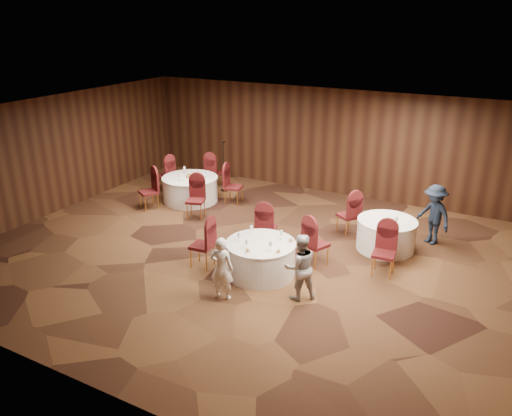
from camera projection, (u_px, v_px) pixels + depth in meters
The scene contains 15 objects.
ground at pixel (244, 253), 11.69m from camera, with size 12.00×12.00×0.00m, color black.
room_shell at pixel (244, 173), 10.97m from camera, with size 12.00×12.00×12.00m.
table_main at pixel (261, 258), 10.61m from camera, with size 1.49×1.49×0.74m.
table_left at pixel (190, 189), 14.80m from camera, with size 1.64×1.64×0.74m.
table_right at pixel (386, 234), 11.76m from camera, with size 1.38×1.38×0.74m.
chairs_main at pixel (262, 239), 11.24m from camera, with size 2.80×2.12×1.00m.
chairs_left at pixel (192, 185), 14.76m from camera, with size 3.01×3.06×1.00m.
chairs_right at pixel (365, 233), 11.54m from camera, with size 1.99×2.37×1.00m.
tabletop_main at pixel (264, 241), 10.31m from camera, with size 1.07×1.01×0.22m.
tabletop_left at pixel (190, 175), 14.64m from camera, with size 0.86×0.75×0.22m.
tabletop_right at pixel (396, 219), 11.28m from camera, with size 0.08×0.08×0.22m.
mic_stand at pixel (224, 177), 15.62m from camera, with size 0.24×0.24×1.59m.
woman_a at pixel (222, 268), 9.62m from camera, with size 0.48×0.31×1.30m, color white.
woman_b at pixel (300, 267), 9.60m from camera, with size 0.66×0.52×1.36m, color #AAAAAF.
man_c at pixel (434, 215), 11.93m from camera, with size 0.96×0.55×1.49m, color black.
Camera 1 is at (5.18, -9.13, 5.24)m, focal length 35.00 mm.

